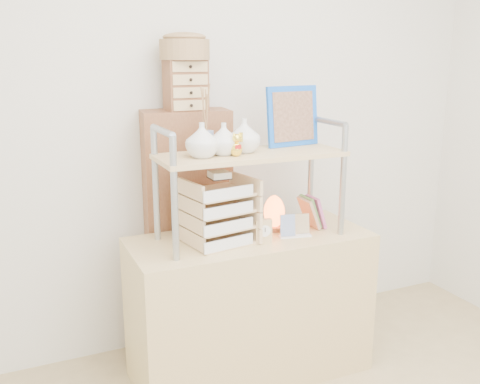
{
  "coord_description": "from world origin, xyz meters",
  "views": [
    {
      "loc": [
        -1.07,
        -1.07,
        1.62
      ],
      "look_at": [
        -0.06,
        1.2,
        0.98
      ],
      "focal_mm": 40.0,
      "sensor_mm": 36.0,
      "label": 1
    }
  ],
  "objects_px": {
    "desk": "(250,306)",
    "cabinet": "(188,234)",
    "letter_tray": "(219,215)",
    "salt_lamp": "(274,213)"
  },
  "relations": [
    {
      "from": "cabinet",
      "to": "salt_lamp",
      "type": "bearing_deg",
      "value": -34.85
    },
    {
      "from": "letter_tray",
      "to": "salt_lamp",
      "type": "distance_m",
      "value": 0.34
    },
    {
      "from": "desk",
      "to": "salt_lamp",
      "type": "xyz_separation_m",
      "value": [
        0.15,
        0.05,
        0.47
      ]
    },
    {
      "from": "desk",
      "to": "cabinet",
      "type": "xyz_separation_m",
      "value": [
        -0.2,
        0.37,
        0.3
      ]
    },
    {
      "from": "cabinet",
      "to": "letter_tray",
      "type": "relative_size",
      "value": 3.86
    },
    {
      "from": "desk",
      "to": "letter_tray",
      "type": "xyz_separation_m",
      "value": [
        -0.17,
        -0.02,
        0.51
      ]
    },
    {
      "from": "cabinet",
      "to": "letter_tray",
      "type": "xyz_separation_m",
      "value": [
        0.03,
        -0.39,
        0.21
      ]
    },
    {
      "from": "desk",
      "to": "cabinet",
      "type": "height_order",
      "value": "cabinet"
    },
    {
      "from": "desk",
      "to": "cabinet",
      "type": "relative_size",
      "value": 0.89
    },
    {
      "from": "desk",
      "to": "salt_lamp",
      "type": "relative_size",
      "value": 6.55
    }
  ]
}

